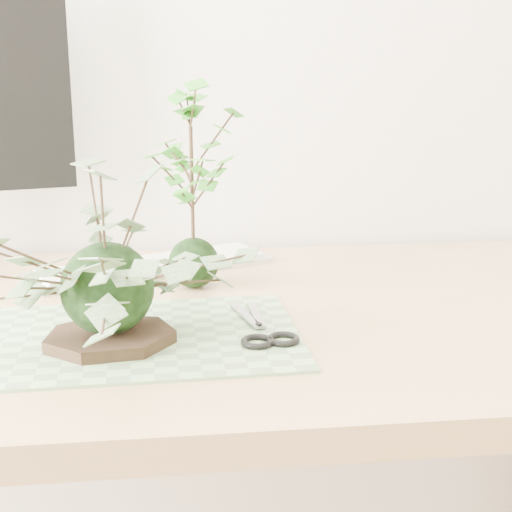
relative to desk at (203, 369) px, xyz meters
name	(u,v)px	position (x,y,z in m)	size (l,w,h in m)	color
desk	(203,369)	(0.00, 0.00, 0.00)	(1.60, 0.70, 0.74)	tan
cutting_mat	(132,337)	(-0.09, -0.10, 0.09)	(0.41, 0.28, 0.00)	#66885E
stone_dish	(110,338)	(-0.12, -0.12, 0.10)	(0.16, 0.16, 0.01)	black
ivy_kokedama	(105,246)	(-0.12, -0.12, 0.21)	(0.40, 0.40, 0.22)	black
maple_kokedama	(191,139)	(-0.01, 0.11, 0.31)	(0.22, 0.22, 0.32)	black
keyboard	(154,266)	(-0.07, 0.22, 0.10)	(0.42, 0.27, 0.02)	#BDBDBD
scissors	(263,335)	(0.07, -0.12, 0.10)	(0.08, 0.17, 0.01)	gray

